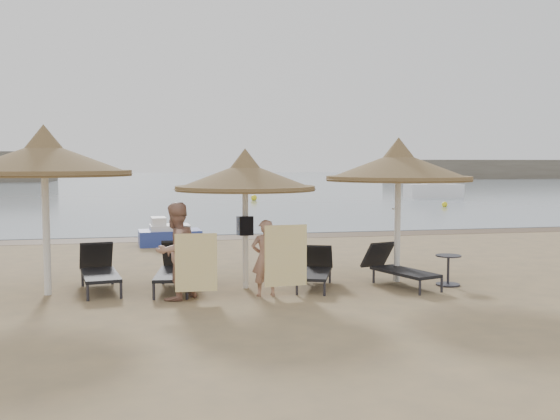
% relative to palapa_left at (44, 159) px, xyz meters
% --- Properties ---
extents(ground, '(160.00, 160.00, 0.00)m').
position_rel_palapa_left_xyz_m(ground, '(3.96, -0.86, -2.60)').
color(ground, '#9D8156').
rests_on(ground, ground).
extents(sea, '(200.00, 140.00, 0.03)m').
position_rel_palapa_left_xyz_m(sea, '(3.96, 79.14, -2.58)').
color(sea, slate).
rests_on(sea, ground).
extents(wet_sand_strip, '(200.00, 1.60, 0.01)m').
position_rel_palapa_left_xyz_m(wet_sand_strip, '(3.96, 8.54, -2.59)').
color(wet_sand_strip, brown).
rests_on(wet_sand_strip, ground).
extents(palapa_left, '(3.29, 3.29, 3.26)m').
position_rel_palapa_left_xyz_m(palapa_left, '(0.00, 0.00, 0.00)').
color(palapa_left, white).
rests_on(palapa_left, ground).
extents(palapa_center, '(2.85, 2.85, 2.83)m').
position_rel_palapa_left_xyz_m(palapa_center, '(3.82, -0.13, -0.35)').
color(palapa_center, white).
rests_on(palapa_center, ground).
extents(palapa_right, '(3.10, 3.10, 3.07)m').
position_rel_palapa_left_xyz_m(palapa_right, '(7.10, -0.10, -0.15)').
color(palapa_right, white).
rests_on(palapa_right, ground).
extents(lounger_far_left, '(0.97, 2.07, 0.89)m').
position_rel_palapa_left_xyz_m(lounger_far_left, '(0.93, 0.37, -2.20)').
color(lounger_far_left, '#2A2A33').
rests_on(lounger_far_left, ground).
extents(lounger_near_left, '(0.93, 2.10, 0.91)m').
position_rel_palapa_left_xyz_m(lounger_near_left, '(2.44, 0.16, -2.19)').
color(lounger_near_left, '#2A2A33').
rests_on(lounger_near_left, ground).
extents(lounger_near_right, '(1.17, 1.85, 0.79)m').
position_rel_palapa_left_xyz_m(lounger_near_right, '(5.27, -0.22, -2.24)').
color(lounger_near_right, '#2A2A33').
rests_on(lounger_near_right, ground).
extents(lounger_far_right, '(1.17, 1.98, 0.84)m').
position_rel_palapa_left_xyz_m(lounger_far_right, '(6.94, -0.47, -2.22)').
color(lounger_far_right, '#2A2A33').
rests_on(lounger_far_right, ground).
extents(side_table, '(0.52, 0.52, 0.63)m').
position_rel_palapa_left_xyz_m(side_table, '(7.97, -0.72, -2.30)').
color(side_table, '#2A2A33').
rests_on(side_table, ground).
extents(person_left, '(1.14, 1.10, 2.10)m').
position_rel_palapa_left_xyz_m(person_left, '(2.40, -0.91, -1.55)').
color(person_left, tan).
rests_on(person_left, ground).
extents(person_right, '(0.80, 0.54, 1.70)m').
position_rel_palapa_left_xyz_m(person_right, '(4.08, -0.95, -1.75)').
color(person_right, tan).
rests_on(person_right, ground).
extents(towel_left, '(0.76, 0.05, 1.06)m').
position_rel_palapa_left_xyz_m(towel_left, '(2.75, -1.26, -1.86)').
color(towel_left, yellow).
rests_on(towel_left, ground).
extents(towel_right, '(0.83, 0.09, 1.16)m').
position_rel_palapa_left_xyz_m(towel_right, '(4.43, -1.20, -1.80)').
color(towel_right, yellow).
rests_on(towel_right, ground).
extents(bag_patterned, '(0.31, 0.13, 0.38)m').
position_rel_palapa_left_xyz_m(bag_patterned, '(3.82, 0.05, -1.35)').
color(bag_patterned, white).
rests_on(bag_patterned, ground).
extents(bag_dark, '(0.27, 0.09, 0.38)m').
position_rel_palapa_left_xyz_m(bag_dark, '(3.82, -0.29, -1.32)').
color(bag_dark, black).
rests_on(bag_dark, ground).
extents(pedal_boat, '(1.94, 1.22, 0.87)m').
position_rel_palapa_left_xyz_m(pedal_boat, '(2.50, 6.89, -2.27)').
color(pedal_boat, '#2A3C92').
rests_on(pedal_boat, ground).
extents(buoy_mid, '(0.40, 0.40, 0.40)m').
position_rel_palapa_left_xyz_m(buoy_mid, '(8.73, 28.45, -2.40)').
color(buoy_mid, yellow).
rests_on(buoy_mid, ground).
extents(buoy_right, '(0.32, 0.32, 0.32)m').
position_rel_palapa_left_xyz_m(buoy_right, '(18.43, 20.34, -2.44)').
color(buoy_right, yellow).
rests_on(buoy_right, ground).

